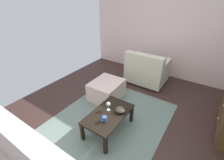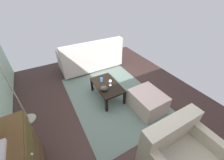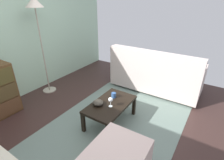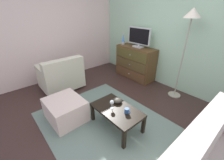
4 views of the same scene
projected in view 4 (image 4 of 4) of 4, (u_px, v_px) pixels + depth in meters
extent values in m
cube|color=#352320|center=(111.00, 117.00, 2.80)|extent=(5.30, 4.50, 0.05)
cube|color=#A7CCAE|center=(176.00, 35.00, 3.38)|extent=(5.30, 0.12, 2.61)
cube|color=beige|center=(52.00, 32.00, 3.83)|extent=(0.12, 4.50, 2.61)
cube|color=slate|center=(110.00, 127.00, 2.54)|extent=(2.60, 1.90, 0.01)
cube|color=brown|center=(135.00, 63.00, 4.19)|extent=(1.16, 0.45, 0.91)
cube|color=brown|center=(129.00, 74.00, 4.18)|extent=(1.10, 0.02, 0.26)
sphere|color=silver|center=(129.00, 74.00, 4.17)|extent=(0.03, 0.03, 0.03)
cube|color=#4C3B20|center=(130.00, 64.00, 4.05)|extent=(1.10, 0.02, 0.26)
sphere|color=silver|center=(129.00, 65.00, 4.04)|extent=(0.03, 0.03, 0.03)
cube|color=#4C421F|center=(130.00, 55.00, 3.92)|extent=(1.10, 0.02, 0.26)
sphere|color=silver|center=(130.00, 55.00, 3.91)|extent=(0.03, 0.03, 0.03)
cube|color=silver|center=(138.00, 47.00, 3.96)|extent=(0.28, 0.18, 0.04)
cylinder|color=silver|center=(138.00, 45.00, 3.94)|extent=(0.04, 0.04, 0.05)
cube|color=silver|center=(139.00, 36.00, 3.83)|extent=(0.70, 0.05, 0.43)
cube|color=black|center=(139.00, 36.00, 3.81)|extent=(0.65, 0.01, 0.38)
cylinder|color=#B7B7BC|center=(123.00, 43.00, 4.26)|extent=(0.09, 0.09, 0.08)
cone|color=#4C8CE5|center=(123.00, 38.00, 4.19)|extent=(0.08, 0.08, 0.22)
cylinder|color=#B7B7BC|center=(123.00, 33.00, 4.13)|extent=(0.04, 0.04, 0.03)
cube|color=black|center=(111.00, 103.00, 2.90)|extent=(0.05, 0.05, 0.33)
cube|color=black|center=(143.00, 125.00, 2.36)|extent=(0.05, 0.05, 0.33)
cube|color=black|center=(93.00, 112.00, 2.64)|extent=(0.05, 0.05, 0.33)
cube|color=black|center=(124.00, 140.00, 2.09)|extent=(0.05, 0.05, 0.33)
cube|color=black|center=(117.00, 110.00, 2.41)|extent=(0.87, 0.51, 0.04)
cylinder|color=silver|center=(112.00, 108.00, 2.42)|extent=(0.06, 0.06, 0.00)
cylinder|color=silver|center=(112.00, 106.00, 2.40)|extent=(0.01, 0.01, 0.09)
sphere|color=silver|center=(112.00, 102.00, 2.37)|extent=(0.07, 0.07, 0.07)
cylinder|color=#30548C|center=(127.00, 111.00, 2.29)|extent=(0.08, 0.08, 0.08)
torus|color=#30548C|center=(129.00, 112.00, 2.26)|extent=(0.05, 0.01, 0.05)
ellipsoid|color=#322D25|center=(117.00, 100.00, 2.56)|extent=(0.17, 0.17, 0.08)
cylinder|color=#332319|center=(204.00, 148.00, 2.13)|extent=(0.05, 0.05, 0.05)
cube|color=beige|center=(192.00, 153.00, 1.32)|extent=(0.20, 1.87, 0.50)
cylinder|color=#332319|center=(71.00, 78.00, 4.24)|extent=(0.05, 0.05, 0.05)
cylinder|color=#332319|center=(43.00, 87.00, 3.78)|extent=(0.05, 0.05, 0.05)
cylinder|color=#332319|center=(82.00, 86.00, 3.81)|extent=(0.05, 0.05, 0.05)
cylinder|color=#332319|center=(52.00, 97.00, 3.35)|extent=(0.05, 0.05, 0.05)
cube|color=beige|center=(61.00, 79.00, 3.70)|extent=(0.80, 0.95, 0.39)
cube|color=beige|center=(64.00, 68.00, 3.32)|extent=(0.20, 0.95, 0.40)
cube|color=beige|center=(74.00, 64.00, 3.81)|extent=(0.76, 0.12, 0.20)
cube|color=beige|center=(42.00, 73.00, 3.32)|extent=(0.76, 0.12, 0.20)
cylinder|color=#356987|center=(61.00, 65.00, 3.82)|extent=(0.16, 0.40, 0.16)
cube|color=beige|center=(66.00, 110.00, 2.65)|extent=(0.71, 0.61, 0.41)
cylinder|color=#A59E8C|center=(174.00, 95.00, 3.47)|extent=(0.28, 0.28, 0.02)
cylinder|color=#A59E8C|center=(182.00, 61.00, 3.08)|extent=(0.02, 0.02, 1.69)
cone|color=beige|center=(193.00, 13.00, 2.66)|extent=(0.32, 0.32, 0.18)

